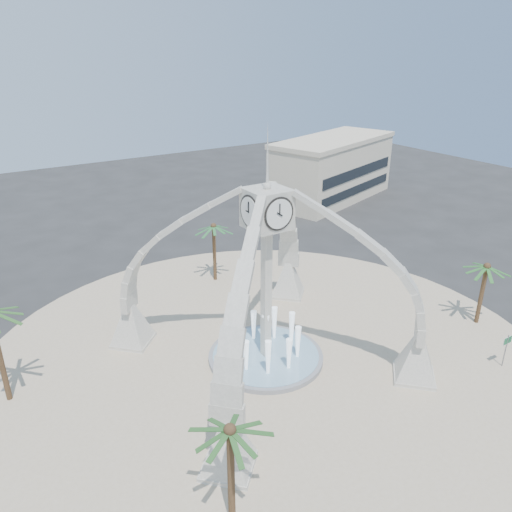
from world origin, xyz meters
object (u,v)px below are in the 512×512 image
street_sign (507,344)px  clock_tower (266,275)px  palm_east (487,267)px  fountain (266,356)px  palm_south (230,431)px  palm_north (214,227)px

street_sign → clock_tower: bearing=144.8°
clock_tower → street_sign: bearing=-35.8°
palm_east → street_sign: (-3.70, -4.59, -3.05)m
palm_east → street_sign: palm_east is taller
fountain → palm_south: 13.89m
palm_south → palm_north: bearing=63.3°
palm_north → street_sign: palm_north is taller
palm_east → street_sign: 6.64m
palm_south → fountain: bearing=49.3°
palm_north → clock_tower: bearing=-103.4°
fountain → palm_north: palm_north is taller
palm_north → palm_south: bearing=-116.7°
palm_north → palm_south: (-11.61, -23.04, -0.01)m
palm_north → fountain: bearing=-103.4°
fountain → palm_south: size_ratio=1.33×
fountain → palm_south: (-8.46, -9.84, 4.97)m
palm_south → street_sign: 21.88m
fountain → street_sign: size_ratio=3.22×
fountain → palm_north: bearing=76.6°
fountain → palm_east: bearing=-16.2°
fountain → palm_east: (16.84, -4.89, 4.54)m
fountain → street_sign: bearing=-35.8°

